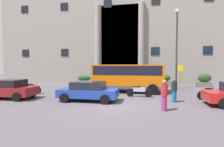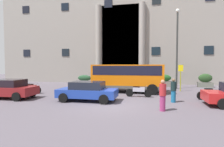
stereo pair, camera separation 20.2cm
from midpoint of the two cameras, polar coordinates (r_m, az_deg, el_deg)
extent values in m
cube|color=#544C55|center=(10.83, 0.93, -10.66)|extent=(80.00, 64.00, 0.12)
cube|color=gray|center=(28.91, 7.48, 17.50)|extent=(39.75, 9.00, 19.75)
cube|color=black|center=(23.86, 2.94, 9.57)|extent=(5.05, 0.12, 10.65)
cylinder|color=gray|center=(24.16, -4.18, 9.48)|extent=(0.83, 0.83, 10.65)
cylinder|color=gray|center=(23.31, 10.11, 9.70)|extent=(0.83, 0.83, 10.65)
cube|color=black|center=(29.40, -26.16, 6.07)|extent=(1.09, 0.08, 1.05)
cube|color=black|center=(26.05, -14.90, 6.73)|extent=(1.09, 0.08, 1.05)
cube|color=black|center=(23.44, 14.50, 7.21)|extent=(1.09, 0.08, 1.05)
cube|color=black|center=(24.63, 29.54, 6.73)|extent=(1.09, 0.08, 1.05)
cube|color=black|center=(30.53, -26.42, 18.37)|extent=(1.09, 0.08, 1.05)
cube|color=black|center=(27.32, -15.07, 20.50)|extent=(1.09, 0.08, 1.05)
cube|color=black|center=(25.32, -1.01, 22.05)|extent=(1.09, 0.08, 1.05)
cube|color=black|center=(24.84, 14.68, 22.36)|extent=(1.09, 0.08, 1.05)
cube|color=orange|center=(15.98, 5.55, -0.79)|extent=(6.38, 2.58, 2.07)
cube|color=black|center=(15.95, 5.56, 1.10)|extent=(6.00, 2.60, 0.81)
cube|color=black|center=(15.89, 16.73, 0.36)|extent=(0.10, 2.06, 1.01)
cube|color=#4D4C47|center=(16.06, 5.54, -4.05)|extent=(6.38, 2.62, 0.24)
cylinder|color=black|center=(17.17, 13.41, -4.08)|extent=(0.91, 0.30, 0.90)
cylinder|color=black|center=(14.75, 13.56, -5.17)|extent=(0.91, 0.30, 0.90)
cylinder|color=black|center=(17.66, -1.15, -3.83)|extent=(0.91, 0.30, 0.90)
cylinder|color=black|center=(15.31, -3.31, -4.82)|extent=(0.91, 0.30, 0.90)
cylinder|color=#9C9F18|center=(17.64, 21.99, -1.49)|extent=(0.08, 0.08, 2.45)
cube|color=yellow|center=(17.57, 22.06, 1.67)|extent=(0.44, 0.03, 0.60)
cube|color=slate|center=(22.10, -8.80, -3.08)|extent=(1.81, 0.71, 0.51)
ellipsoid|color=#23482B|center=(22.05, -8.81, -1.46)|extent=(1.74, 0.64, 0.74)
cube|color=slate|center=(21.11, 17.09, -3.31)|extent=(1.61, 0.87, 0.60)
ellipsoid|color=#1D4C1D|center=(21.05, 17.11, -1.41)|extent=(1.55, 0.78, 0.81)
cube|color=#67685B|center=(21.20, 2.70, -3.29)|extent=(2.19, 0.86, 0.51)
ellipsoid|color=#2D572A|center=(21.15, 2.70, -1.57)|extent=(2.10, 0.77, 0.77)
cube|color=#64675B|center=(22.23, 28.63, -3.28)|extent=(1.53, 0.72, 0.55)
ellipsoid|color=#254220|center=(22.17, 28.67, -1.32)|extent=(1.47, 0.64, 0.98)
cylinder|color=black|center=(13.22, 30.59, -6.97)|extent=(0.63, 0.22, 0.62)
cylinder|color=black|center=(11.52, 33.33, -8.40)|extent=(0.63, 0.22, 0.62)
cube|color=#1F3C9C|center=(12.10, -7.59, -6.35)|extent=(4.04, 1.78, 0.56)
cube|color=black|center=(12.03, -7.60, -3.85)|extent=(2.18, 1.55, 0.51)
cylinder|color=black|center=(12.61, -0.32, -7.06)|extent=(0.62, 0.20, 0.62)
cylinder|color=black|center=(10.93, -2.24, -8.56)|extent=(0.62, 0.20, 0.62)
cylinder|color=black|center=(13.43, -11.90, -6.52)|extent=(0.62, 0.20, 0.62)
cylinder|color=black|center=(11.87, -15.31, -7.75)|extent=(0.62, 0.20, 0.62)
cube|color=maroon|center=(14.94, -30.72, -4.86)|extent=(4.06, 1.85, 0.62)
cube|color=black|center=(14.88, -30.77, -2.69)|extent=(2.21, 1.59, 0.52)
cylinder|color=black|center=(14.84, -24.48, -5.83)|extent=(0.63, 0.22, 0.62)
cylinder|color=black|center=(13.46, -28.63, -6.76)|extent=(0.63, 0.22, 0.62)
cylinder|color=black|center=(16.51, -32.38, -5.17)|extent=(0.63, 0.22, 0.62)
cylinder|color=black|center=(16.36, -22.90, -5.07)|extent=(0.61, 0.19, 0.60)
cylinder|color=black|center=(17.30, -26.14, -4.73)|extent=(0.61, 0.21, 0.60)
cube|color=maroon|center=(16.79, -24.58, -3.95)|extent=(0.88, 0.37, 0.32)
cube|color=black|center=(16.90, -25.03, -3.30)|extent=(0.55, 0.28, 0.12)
cylinder|color=#A5A5A8|center=(16.37, -23.21, -3.03)|extent=(0.12, 0.55, 0.03)
cylinder|color=black|center=(14.63, 32.58, -6.16)|extent=(0.61, 0.22, 0.60)
cylinder|color=black|center=(13.93, 27.75, -6.47)|extent=(0.61, 0.24, 0.60)
cube|color=#4A4F55|center=(14.23, 30.25, -5.21)|extent=(0.92, 0.41, 0.32)
cube|color=black|center=(14.12, 29.64, -4.51)|extent=(0.55, 0.30, 0.12)
cylinder|color=#A5A5A8|center=(14.50, 32.27, -3.92)|extent=(0.14, 0.55, 0.03)
cylinder|color=black|center=(13.62, 12.25, -6.44)|extent=(0.60, 0.12, 0.60)
cylinder|color=black|center=(13.71, 6.27, -6.34)|extent=(0.60, 0.14, 0.60)
cube|color=#B5B0C1|center=(13.60, 9.26, -5.23)|extent=(0.91, 0.27, 0.32)
cube|color=black|center=(13.59, 8.50, -4.47)|extent=(0.53, 0.21, 0.12)
cylinder|color=#A5A5A8|center=(13.54, 11.79, -4.01)|extent=(0.05, 0.55, 0.03)
cylinder|color=#952F62|center=(9.76, 16.94, -9.40)|extent=(0.30, 0.30, 0.82)
cylinder|color=#AC2428|center=(9.64, 16.99, -5.16)|extent=(0.36, 0.36, 0.63)
sphere|color=#A27455|center=(9.59, 17.03, -2.63)|extent=(0.22, 0.22, 0.22)
cylinder|color=#175A86|center=(12.23, 20.06, -7.15)|extent=(0.30, 0.30, 0.77)
cylinder|color=black|center=(12.14, 20.11, -3.95)|extent=(0.36, 0.36, 0.60)
sphere|color=brown|center=(12.10, 20.13, -2.06)|extent=(0.21, 0.21, 0.21)
cylinder|color=#323433|center=(19.50, 20.95, 6.98)|extent=(0.18, 0.18, 7.95)
sphere|color=white|center=(20.26, 21.14, 18.78)|extent=(0.40, 0.40, 0.40)
camera|label=1|loc=(0.10, -89.66, 0.02)|focal=27.68mm
camera|label=2|loc=(0.10, 90.34, -0.02)|focal=27.68mm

